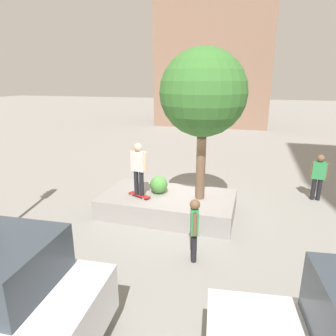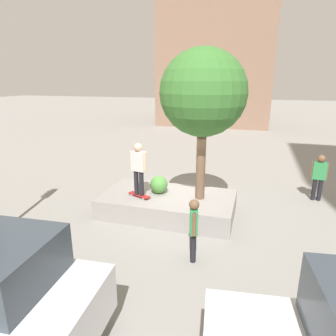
% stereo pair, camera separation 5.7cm
% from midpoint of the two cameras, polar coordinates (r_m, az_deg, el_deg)
% --- Properties ---
extents(ground_plane, '(120.00, 120.00, 0.00)m').
position_cam_midpoint_polar(ground_plane, '(9.81, 3.11, -8.40)').
color(ground_plane, gray).
extents(planter_ledge, '(4.15, 2.29, 0.63)m').
position_cam_midpoint_polar(planter_ledge, '(9.56, 0.17, -7.00)').
color(planter_ledge, gray).
rests_on(planter_ledge, ground).
extents(plaza_tree, '(2.46, 2.46, 4.40)m').
position_cam_midpoint_polar(plaza_tree, '(8.58, 6.98, 14.02)').
color(plaza_tree, brown).
rests_on(plaza_tree, planter_ledge).
extents(boxwood_shrub, '(0.57, 0.57, 0.57)m').
position_cam_midpoint_polar(boxwood_shrub, '(9.52, -1.62, -3.23)').
color(boxwood_shrub, '#4C8C3D').
rests_on(boxwood_shrub, planter_ledge).
extents(skateboard, '(0.82, 0.50, 0.07)m').
position_cam_midpoint_polar(skateboard, '(9.33, -5.39, -5.22)').
color(skateboard, '#A51E1E').
rests_on(skateboard, planter_ledge).
extents(skateboarder, '(0.55, 0.26, 1.64)m').
position_cam_midpoint_polar(skateboarder, '(9.01, -5.55, 0.48)').
color(skateboarder, black).
rests_on(skateboarder, skateboard).
extents(pedestrian_crossing, '(0.56, 0.26, 1.67)m').
position_cam_midpoint_polar(pedestrian_crossing, '(11.65, 27.24, -1.13)').
color(pedestrian_crossing, black).
rests_on(pedestrian_crossing, ground).
extents(bystander_watching, '(0.27, 0.51, 1.55)m').
position_cam_midpoint_polar(bystander_watching, '(7.03, 5.20, -11.04)').
color(bystander_watching, black).
rests_on(bystander_watching, ground).
extents(plaza_lowrise_south, '(10.09, 6.16, 17.39)m').
position_cam_midpoint_polar(plaza_lowrise_south, '(29.85, 9.72, 25.20)').
color(plaza_lowrise_south, '#8C6B56').
rests_on(plaza_lowrise_south, ground).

